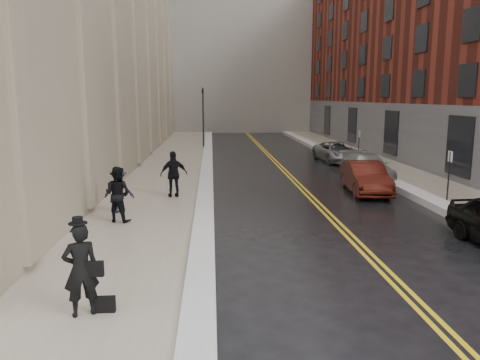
{
  "coord_description": "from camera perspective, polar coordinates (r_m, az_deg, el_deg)",
  "views": [
    {
      "loc": [
        -1.9,
        -10.53,
        4.41
      ],
      "look_at": [
        -0.94,
        5.24,
        1.6
      ],
      "focal_mm": 35.0,
      "sensor_mm": 36.0,
      "label": 1
    }
  ],
  "objects": [
    {
      "name": "pedestrian_main",
      "position": [
        9.79,
        -18.85,
        -10.33
      ],
      "size": [
        0.8,
        0.68,
        1.87
      ],
      "primitive_type": "imported",
      "rotation": [
        0.0,
        0.0,
        3.55
      ],
      "color": "black",
      "rests_on": "sidewalk_left"
    },
    {
      "name": "car_maroon",
      "position": [
        22.42,
        15.03,
        0.29
      ],
      "size": [
        1.89,
        4.54,
        1.46
      ],
      "primitive_type": "imported",
      "rotation": [
        0.0,
        0.0,
        -0.08
      ],
      "color": "#45130C",
      "rests_on": "ground"
    },
    {
      "name": "lane_stripe_a",
      "position": [
        27.23,
        5.61,
        0.71
      ],
      "size": [
        0.12,
        64.0,
        0.01
      ],
      "primitive_type": "cube",
      "color": "gold",
      "rests_on": "ground"
    },
    {
      "name": "parking_sign_near",
      "position": [
        21.18,
        24.13,
        0.91
      ],
      "size": [
        0.06,
        0.35,
        2.23
      ],
      "color": "black",
      "rests_on": "ground"
    },
    {
      "name": "car_silver_far",
      "position": [
        32.9,
        11.79,
        3.36
      ],
      "size": [
        2.7,
        5.11,
        1.37
      ],
      "primitive_type": "imported",
      "rotation": [
        0.0,
        0.0,
        0.09
      ],
      "color": "gray",
      "rests_on": "ground"
    },
    {
      "name": "pedestrian_b",
      "position": [
        17.93,
        -14.55,
        -1.21
      ],
      "size": [
        1.14,
        0.72,
        1.7
      ],
      "primitive_type": "imported",
      "rotation": [
        0.0,
        0.0,
        3.06
      ],
      "color": "black",
      "rests_on": "sidewalk_left"
    },
    {
      "name": "car_silver_near",
      "position": [
        26.21,
        15.17,
        1.57
      ],
      "size": [
        1.97,
        4.79,
        1.39
      ],
      "primitive_type": "imported",
      "rotation": [
        0.0,
        0.0,
        0.01
      ],
      "color": "#AAADB2",
      "rests_on": "ground"
    },
    {
      "name": "ground",
      "position": [
        11.57,
        6.4,
        -12.38
      ],
      "size": [
        160.0,
        160.0,
        0.0
      ],
      "primitive_type": "plane",
      "color": "black",
      "rests_on": "ground"
    },
    {
      "name": "traffic_signal",
      "position": [
        40.55,
        -4.52,
        8.17
      ],
      "size": [
        0.18,
        0.15,
        5.2
      ],
      "color": "black",
      "rests_on": "ground"
    },
    {
      "name": "pedestrian_a",
      "position": [
        16.64,
        -14.69,
        -1.67
      ],
      "size": [
        1.13,
        1.01,
        1.93
      ],
      "primitive_type": "imported",
      "rotation": [
        0.0,
        0.0,
        2.79
      ],
      "color": "black",
      "rests_on": "sidewalk_left"
    },
    {
      "name": "lane_stripe_b",
      "position": [
        27.27,
        6.1,
        0.72
      ],
      "size": [
        0.12,
        64.0,
        0.01
      ],
      "primitive_type": "cube",
      "color": "gold",
      "rests_on": "ground"
    },
    {
      "name": "parking_sign_far",
      "position": [
        32.21,
        14.29,
        4.32
      ],
      "size": [
        0.06,
        0.35,
        2.23
      ],
      "color": "black",
      "rests_on": "ground"
    },
    {
      "name": "pedestrian_c",
      "position": [
        20.29,
        -8.07,
        0.72
      ],
      "size": [
        1.25,
        0.77,
        1.99
      ],
      "primitive_type": "imported",
      "rotation": [
        0.0,
        0.0,
        3.4
      ],
      "color": "black",
      "rests_on": "sidewalk_left"
    },
    {
      "name": "snow_ridge_left",
      "position": [
        26.87,
        -4.08,
        0.89
      ],
      "size": [
        0.7,
        60.8,
        0.26
      ],
      "primitive_type": "cube",
      "color": "silver",
      "rests_on": "ground"
    },
    {
      "name": "sidewalk_left",
      "position": [
        27.0,
        -8.96,
        0.72
      ],
      "size": [
        4.0,
        64.0,
        0.15
      ],
      "primitive_type": "cube",
      "color": "gray",
      "rests_on": "ground"
    },
    {
      "name": "snow_ridge_right",
      "position": [
        28.35,
        15.18,
        1.08
      ],
      "size": [
        0.85,
        60.8,
        0.3
      ],
      "primitive_type": "cube",
      "color": "silver",
      "rests_on": "ground"
    },
    {
      "name": "sidewalk_right",
      "position": [
        29.01,
        18.64,
        0.95
      ],
      "size": [
        3.0,
        64.0,
        0.15
      ],
      "primitive_type": "cube",
      "color": "gray",
      "rests_on": "ground"
    }
  ]
}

